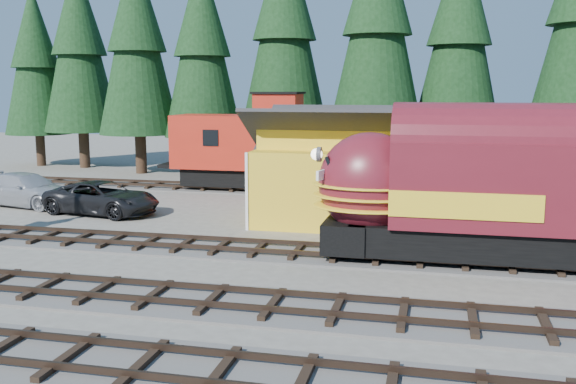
% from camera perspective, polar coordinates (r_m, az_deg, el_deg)
% --- Properties ---
extents(ground, '(120.00, 120.00, 0.00)m').
position_cam_1_polar(ground, '(19.73, 6.97, -8.88)').
color(ground, '#6B665B').
rests_on(ground, ground).
extents(track_spur, '(32.00, 3.20, 0.33)m').
position_cam_1_polar(track_spur, '(39.03, -4.83, 0.25)').
color(track_spur, '#4C4947').
rests_on(track_spur, ground).
extents(depot, '(12.80, 7.00, 5.30)m').
position_cam_1_polar(depot, '(29.40, 9.31, 2.95)').
color(depot, yellow).
rests_on(depot, ground).
extents(conifer_backdrop, '(77.17, 22.16, 16.99)m').
position_cam_1_polar(conifer_backdrop, '(42.93, 21.21, 13.52)').
color(conifer_backdrop, black).
rests_on(conifer_backdrop, ground).
extents(locomotive, '(15.64, 3.11, 4.25)m').
position_cam_1_polar(locomotive, '(23.17, 20.93, -0.37)').
color(locomotive, black).
rests_on(locomotive, ground).
extents(caboose, '(10.51, 3.05, 5.46)m').
position_cam_1_polar(caboose, '(38.19, -2.30, 4.07)').
color(caboose, black).
rests_on(caboose, ground).
extents(pickup_truck_a, '(6.11, 3.55, 1.60)m').
position_cam_1_polar(pickup_truck_a, '(32.70, -16.19, -0.51)').
color(pickup_truck_a, black).
rests_on(pickup_truck_a, ground).
extents(pickup_truck_b, '(6.23, 3.36, 1.71)m').
position_cam_1_polar(pickup_truck_b, '(36.24, -22.27, 0.18)').
color(pickup_truck_b, '#B1B4BA').
rests_on(pickup_truck_b, ground).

